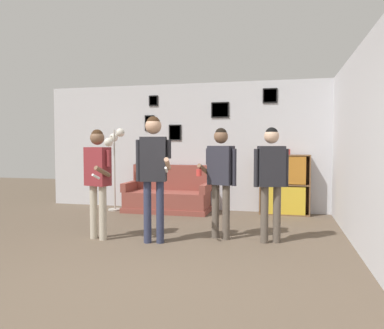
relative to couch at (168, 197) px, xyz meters
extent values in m
plane|color=brown|center=(0.79, -4.07, -0.31)|extent=(20.00, 20.00, 0.00)
cube|color=silver|center=(0.79, 0.41, 1.04)|extent=(7.39, 0.06, 2.70)
cube|color=black|center=(2.06, 0.37, 2.08)|extent=(0.29, 0.02, 0.30)
cube|color=gray|center=(2.06, 0.36, 2.08)|extent=(0.25, 0.01, 0.25)
cube|color=black|center=(-0.44, 0.37, 2.05)|extent=(0.20, 0.02, 0.23)
cube|color=gray|center=(-0.44, 0.36, 2.05)|extent=(0.16, 0.01, 0.18)
cube|color=black|center=(0.05, 0.37, 1.35)|extent=(0.28, 0.02, 0.34)
cube|color=gray|center=(0.05, 0.36, 1.35)|extent=(0.23, 0.01, 0.29)
cube|color=black|center=(1.04, 0.37, 1.82)|extent=(0.38, 0.02, 0.32)
cube|color=gray|center=(1.04, 0.36, 1.82)|extent=(0.33, 0.01, 0.28)
cube|color=black|center=(-0.53, 0.37, 1.56)|extent=(0.22, 0.02, 0.34)
cube|color=#B2B2BC|center=(-0.53, 0.36, 1.56)|extent=(0.17, 0.01, 0.29)
cube|color=silver|center=(3.31, -1.84, 1.04)|extent=(0.06, 6.85, 2.70)
cube|color=brown|center=(0.00, -0.06, -0.26)|extent=(1.77, 0.80, 0.10)
cube|color=brown|center=(0.00, -0.06, -0.05)|extent=(1.71, 0.74, 0.32)
cube|color=brown|center=(0.00, 0.27, 0.38)|extent=(1.71, 0.14, 0.54)
cube|color=brown|center=(-0.82, -0.06, 0.20)|extent=(0.12, 0.74, 0.18)
cube|color=brown|center=(0.82, -0.06, 0.20)|extent=(0.12, 0.74, 0.18)
cube|color=brown|center=(1.89, 0.19, 0.29)|extent=(0.02, 0.30, 1.20)
cube|color=brown|center=(2.85, 0.19, 0.29)|extent=(0.02, 0.30, 1.20)
cube|color=brown|center=(2.37, 0.33, 0.29)|extent=(0.98, 0.01, 1.20)
cube|color=brown|center=(2.37, 0.19, -0.30)|extent=(0.93, 0.30, 0.02)
cube|color=brown|center=(2.37, 0.19, 0.88)|extent=(0.93, 0.30, 0.02)
cube|color=brown|center=(2.37, 0.19, 0.29)|extent=(0.93, 0.30, 0.02)
cube|color=gold|center=(2.37, 0.18, -0.01)|extent=(0.80, 0.26, 0.54)
cube|color=#B77023|center=(2.37, 0.18, 0.59)|extent=(0.80, 0.26, 0.54)
cylinder|color=#ADA89E|center=(-1.13, -0.16, -0.29)|extent=(0.28, 0.28, 0.03)
cylinder|color=#ADA89E|center=(-1.13, -0.16, 0.56)|extent=(0.03, 0.03, 1.68)
cylinder|color=#ADA89E|center=(-1.06, -0.16, 1.37)|extent=(0.02, 0.16, 0.02)
sphere|color=white|center=(-0.99, -0.16, 1.34)|extent=(0.18, 0.18, 0.18)
cylinder|color=#ADA89E|center=(-1.16, -0.10, 1.27)|extent=(0.15, 0.09, 0.02)
sphere|color=white|center=(-1.20, -0.04, 1.24)|extent=(0.18, 0.18, 0.18)
cylinder|color=#ADA89E|center=(-1.16, -0.22, 1.17)|extent=(0.15, 0.09, 0.02)
sphere|color=white|center=(-1.20, -0.29, 1.14)|extent=(0.18, 0.18, 0.18)
cylinder|color=#B7AD99|center=(-0.39, -2.44, 0.09)|extent=(0.11, 0.11, 0.80)
cylinder|color=#B7AD99|center=(-0.22, -2.48, 0.09)|extent=(0.11, 0.11, 0.80)
cube|color=maroon|center=(-0.31, -2.46, 0.77)|extent=(0.40, 0.29, 0.56)
sphere|color=brown|center=(-0.31, -2.46, 1.19)|extent=(0.21, 0.21, 0.21)
sphere|color=#382314|center=(-0.31, -2.46, 1.22)|extent=(0.17, 0.17, 0.17)
cylinder|color=maroon|center=(-0.10, -2.52, 0.89)|extent=(0.07, 0.07, 0.24)
cylinder|color=brown|center=(-0.13, -2.64, 0.71)|extent=(0.14, 0.30, 0.18)
cylinder|color=white|center=(-0.17, -2.77, 0.65)|extent=(0.07, 0.15, 0.09)
cylinder|color=maroon|center=(-0.51, -2.40, 0.75)|extent=(0.07, 0.07, 0.53)
cylinder|color=#2D334C|center=(0.47, -2.48, 0.13)|extent=(0.11, 0.11, 0.88)
cylinder|color=#2D334C|center=(0.65, -2.45, 0.13)|extent=(0.11, 0.11, 0.88)
cube|color=#232328|center=(0.56, -2.46, 0.89)|extent=(0.39, 0.26, 0.62)
sphere|color=tan|center=(0.56, -2.46, 1.35)|extent=(0.23, 0.23, 0.23)
sphere|color=#382314|center=(0.56, -2.46, 1.39)|extent=(0.19, 0.19, 0.19)
cylinder|color=#232328|center=(0.77, -2.42, 1.03)|extent=(0.07, 0.07, 0.26)
cylinder|color=tan|center=(0.80, -2.57, 0.83)|extent=(0.12, 0.33, 0.19)
cylinder|color=white|center=(0.83, -2.71, 0.76)|extent=(0.06, 0.15, 0.09)
cylinder|color=#232328|center=(0.35, -2.50, 0.86)|extent=(0.07, 0.07, 0.59)
cylinder|color=brown|center=(1.36, -1.97, 0.10)|extent=(0.11, 0.11, 0.81)
cylinder|color=brown|center=(1.53, -2.03, 0.10)|extent=(0.11, 0.11, 0.81)
cube|color=#282833|center=(1.44, -2.00, 0.78)|extent=(0.41, 0.31, 0.57)
sphere|color=brown|center=(1.44, -2.00, 1.21)|extent=(0.21, 0.21, 0.21)
sphere|color=black|center=(1.44, -2.00, 1.24)|extent=(0.18, 0.18, 0.18)
cylinder|color=#282833|center=(1.65, -2.07, 0.76)|extent=(0.07, 0.07, 0.54)
cylinder|color=#282833|center=(1.24, -1.93, 0.91)|extent=(0.07, 0.07, 0.24)
cylinder|color=brown|center=(1.20, -2.06, 0.73)|extent=(0.15, 0.30, 0.18)
cylinder|color=red|center=(1.15, -2.19, 0.68)|extent=(0.08, 0.08, 0.10)
cylinder|color=brown|center=(2.09, -2.09, 0.10)|extent=(0.11, 0.11, 0.81)
cylinder|color=brown|center=(2.26, -2.04, 0.10)|extent=(0.11, 0.11, 0.81)
cube|color=#232328|center=(2.17, -2.06, 0.78)|extent=(0.40, 0.30, 0.57)
sphere|color=#D1A889|center=(2.17, -2.06, 1.21)|extent=(0.21, 0.21, 0.21)
sphere|color=black|center=(2.17, -2.06, 1.24)|extent=(0.18, 0.18, 0.18)
cylinder|color=#232328|center=(2.37, -2.00, 0.76)|extent=(0.07, 0.07, 0.54)
cylinder|color=#232328|center=(1.97, -2.13, 0.76)|extent=(0.07, 0.07, 0.54)
cylinder|color=red|center=(2.43, 0.19, 0.94)|extent=(0.09, 0.09, 0.11)
camera|label=1|loc=(2.33, -7.44, 1.09)|focal=35.00mm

